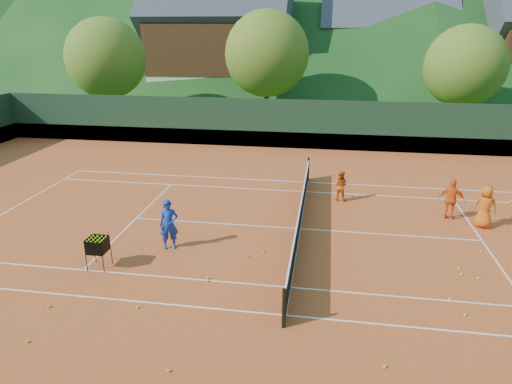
# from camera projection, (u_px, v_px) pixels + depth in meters

# --- Properties ---
(ground) EXTENTS (400.00, 400.00, 0.00)m
(ground) POSITION_uv_depth(u_px,v_px,m) (300.00, 229.00, 16.95)
(ground) COLOR #274D18
(ground) RESTS_ON ground
(clay_court) EXTENTS (40.00, 24.00, 0.02)m
(clay_court) POSITION_uv_depth(u_px,v_px,m) (300.00, 229.00, 16.95)
(clay_court) COLOR #BC4B1E
(clay_court) RESTS_ON ground
(coach) EXTENTS (0.74, 0.61, 1.73)m
(coach) POSITION_uv_depth(u_px,v_px,m) (169.00, 225.00, 15.18)
(coach) COLOR #18339D
(coach) RESTS_ON clay_court
(student_a) EXTENTS (0.75, 0.65, 1.32)m
(student_a) POSITION_uv_depth(u_px,v_px,m) (340.00, 186.00, 19.55)
(student_a) COLOR #D35D12
(student_a) RESTS_ON clay_court
(student_b) EXTENTS (1.01, 0.61, 1.61)m
(student_b) POSITION_uv_depth(u_px,v_px,m) (451.00, 199.00, 17.58)
(student_b) COLOR orange
(student_b) RESTS_ON clay_court
(student_c) EXTENTS (0.93, 0.76, 1.63)m
(student_c) POSITION_uv_depth(u_px,v_px,m) (485.00, 207.00, 16.83)
(student_c) COLOR #D15A12
(student_c) RESTS_ON clay_court
(tennis_ball_1) EXTENTS (0.07, 0.07, 0.07)m
(tennis_ball_1) POSITION_uv_depth(u_px,v_px,m) (169.00, 371.00, 9.89)
(tennis_ball_1) COLOR #DDF228
(tennis_ball_1) RESTS_ON clay_court
(tennis_ball_2) EXTENTS (0.07, 0.07, 0.07)m
(tennis_ball_2) POSITION_uv_depth(u_px,v_px,m) (481.00, 251.00, 15.17)
(tennis_ball_2) COLOR #DDF228
(tennis_ball_2) RESTS_ON clay_court
(tennis_ball_3) EXTENTS (0.07, 0.07, 0.07)m
(tennis_ball_3) POSITION_uv_depth(u_px,v_px,m) (462.00, 274.00, 13.75)
(tennis_ball_3) COLOR #DDF228
(tennis_ball_3) RESTS_ON clay_court
(tennis_ball_4) EXTENTS (0.07, 0.07, 0.07)m
(tennis_ball_4) POSITION_uv_depth(u_px,v_px,m) (27.00, 341.00, 10.81)
(tennis_ball_4) COLOR #DDF228
(tennis_ball_4) RESTS_ON clay_court
(tennis_ball_5) EXTENTS (0.07, 0.07, 0.07)m
(tennis_ball_5) POSITION_uv_depth(u_px,v_px,m) (208.00, 278.00, 13.56)
(tennis_ball_5) COLOR #DDF228
(tennis_ball_5) RESTS_ON clay_court
(tennis_ball_7) EXTENTS (0.07, 0.07, 0.07)m
(tennis_ball_7) POSITION_uv_depth(u_px,v_px,m) (478.00, 278.00, 13.54)
(tennis_ball_7) COLOR #DDF228
(tennis_ball_7) RESTS_ON clay_court
(tennis_ball_8) EXTENTS (0.07, 0.07, 0.07)m
(tennis_ball_8) POSITION_uv_depth(u_px,v_px,m) (168.00, 247.00, 15.46)
(tennis_ball_8) COLOR #DDF228
(tennis_ball_8) RESTS_ON clay_court
(tennis_ball_9) EXTENTS (0.07, 0.07, 0.07)m
(tennis_ball_9) POSITION_uv_depth(u_px,v_px,m) (137.00, 307.00, 12.14)
(tennis_ball_9) COLOR #DDF228
(tennis_ball_9) RESTS_ON clay_court
(tennis_ball_10) EXTENTS (0.07, 0.07, 0.07)m
(tennis_ball_10) POSITION_uv_depth(u_px,v_px,m) (459.00, 268.00, 14.11)
(tennis_ball_10) COLOR #DDF228
(tennis_ball_10) RESTS_ON clay_court
(tennis_ball_11) EXTENTS (0.07, 0.07, 0.07)m
(tennis_ball_11) POSITION_uv_depth(u_px,v_px,m) (249.00, 256.00, 14.86)
(tennis_ball_11) COLOR #DDF228
(tennis_ball_11) RESTS_ON clay_court
(tennis_ball_12) EXTENTS (0.07, 0.07, 0.07)m
(tennis_ball_12) POSITION_uv_depth(u_px,v_px,m) (450.00, 299.00, 12.50)
(tennis_ball_12) COLOR #DDF228
(tennis_ball_12) RESTS_ON clay_court
(tennis_ball_13) EXTENTS (0.07, 0.07, 0.07)m
(tennis_ball_13) POSITION_uv_depth(u_px,v_px,m) (264.00, 252.00, 15.14)
(tennis_ball_13) COLOR #DDF228
(tennis_ball_13) RESTS_ON clay_court
(tennis_ball_14) EXTENTS (0.07, 0.07, 0.07)m
(tennis_ball_14) POSITION_uv_depth(u_px,v_px,m) (107.00, 232.00, 16.61)
(tennis_ball_14) COLOR #DDF228
(tennis_ball_14) RESTS_ON clay_court
(tennis_ball_15) EXTENTS (0.07, 0.07, 0.07)m
(tennis_ball_15) POSITION_uv_depth(u_px,v_px,m) (465.00, 315.00, 11.82)
(tennis_ball_15) COLOR #DDF228
(tennis_ball_15) RESTS_ON clay_court
(tennis_ball_16) EXTENTS (0.07, 0.07, 0.07)m
(tennis_ball_16) POSITION_uv_depth(u_px,v_px,m) (208.00, 281.00, 13.41)
(tennis_ball_16) COLOR #DDF228
(tennis_ball_16) RESTS_ON clay_court
(tennis_ball_17) EXTENTS (0.07, 0.07, 0.07)m
(tennis_ball_17) POSITION_uv_depth(u_px,v_px,m) (60.00, 221.00, 17.53)
(tennis_ball_17) COLOR #DDF228
(tennis_ball_17) RESTS_ON clay_court
(tennis_ball_18) EXTENTS (0.07, 0.07, 0.07)m
(tennis_ball_18) POSITION_uv_depth(u_px,v_px,m) (49.00, 306.00, 12.17)
(tennis_ball_18) COLOR #DDF228
(tennis_ball_18) RESTS_ON clay_court
(tennis_ball_19) EXTENTS (0.07, 0.07, 0.07)m
(tennis_ball_19) POSITION_uv_depth(u_px,v_px,m) (166.00, 235.00, 16.38)
(tennis_ball_19) COLOR #DDF228
(tennis_ball_19) RESTS_ON clay_court
(tennis_ball_21) EXTENTS (0.07, 0.07, 0.07)m
(tennis_ball_21) POSITION_uv_depth(u_px,v_px,m) (385.00, 367.00, 10.01)
(tennis_ball_21) COLOR #DDF228
(tennis_ball_21) RESTS_ON clay_court
(court_lines) EXTENTS (23.83, 11.03, 0.00)m
(court_lines) POSITION_uv_depth(u_px,v_px,m) (300.00, 229.00, 16.94)
(court_lines) COLOR white
(court_lines) RESTS_ON clay_court
(tennis_net) EXTENTS (0.10, 12.07, 1.10)m
(tennis_net) POSITION_uv_depth(u_px,v_px,m) (300.00, 216.00, 16.77)
(tennis_net) COLOR black
(tennis_net) RESTS_ON clay_court
(perimeter_fence) EXTENTS (40.40, 24.24, 3.00)m
(perimeter_fence) POSITION_uv_depth(u_px,v_px,m) (301.00, 197.00, 16.52)
(perimeter_fence) COLOR black
(perimeter_fence) RESTS_ON clay_court
(ball_hopper) EXTENTS (0.57, 0.57, 1.00)m
(ball_hopper) POSITION_uv_depth(u_px,v_px,m) (98.00, 246.00, 13.98)
(ball_hopper) COLOR black
(ball_hopper) RESTS_ON clay_court
(chalet_left) EXTENTS (13.80, 9.93, 12.92)m
(chalet_left) POSITION_uv_depth(u_px,v_px,m) (220.00, 43.00, 44.37)
(chalet_left) COLOR beige
(chalet_left) RESTS_ON ground
(chalet_mid) EXTENTS (12.65, 8.82, 11.45)m
(chalet_mid) POSITION_uv_depth(u_px,v_px,m) (384.00, 49.00, 45.95)
(chalet_mid) COLOR beige
(chalet_mid) RESTS_ON ground
(tree_a) EXTENTS (6.00, 6.00, 7.88)m
(tree_a) POSITION_uv_depth(u_px,v_px,m) (106.00, 58.00, 34.37)
(tree_a) COLOR #3C2718
(tree_a) RESTS_ON ground
(tree_b) EXTENTS (6.40, 6.40, 8.40)m
(tree_b) POSITION_uv_depth(u_px,v_px,m) (267.00, 54.00, 34.35)
(tree_b) COLOR #402719
(tree_b) RESTS_ON ground
(tree_c) EXTENTS (5.60, 5.60, 7.35)m
(tree_c) POSITION_uv_depth(u_px,v_px,m) (465.00, 66.00, 31.58)
(tree_c) COLOR #3D2618
(tree_c) RESTS_ON ground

